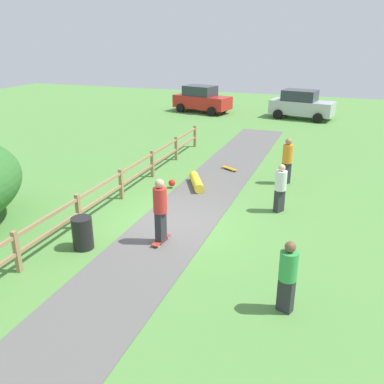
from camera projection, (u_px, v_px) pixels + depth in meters
name	position (u px, v px, depth m)	size (l,w,h in m)	color
ground_plane	(176.00, 224.00, 12.80)	(60.00, 60.00, 0.00)	#568E42
asphalt_path	(176.00, 224.00, 12.79)	(2.40, 28.00, 0.02)	#605E5B
wooden_fence	(101.00, 193.00, 13.39)	(0.12, 18.12, 1.10)	#997A51
trash_bin	(83.00, 233.00, 11.21)	(0.56, 0.56, 0.90)	black
skater_riding	(160.00, 208.00, 11.26)	(0.42, 0.82, 1.88)	#B23326
skater_fallen	(195.00, 182.00, 15.80)	(1.50, 1.62, 0.36)	yellow
skateboard_loose	(229.00, 168.00, 17.76)	(0.79, 0.57, 0.08)	#BF8C19
bystander_white	(280.00, 186.00, 13.38)	(0.52, 0.52, 1.63)	#2D2D33
bystander_green	(288.00, 274.00, 8.49)	(0.48, 0.48, 1.64)	#2D2D33
bystander_orange	(287.00, 159.00, 15.89)	(0.54, 0.54, 1.81)	#2D2D33
parked_car_silver	(301.00, 105.00, 28.19)	(4.43, 2.54, 1.92)	#B7B7BC
parked_car_red	(202.00, 99.00, 30.50)	(4.48, 2.72, 1.92)	red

